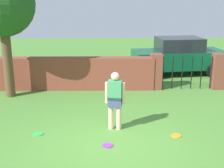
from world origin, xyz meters
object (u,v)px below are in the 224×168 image
Objects in this scene: tree at (2,6)px; person at (115,98)px; car at (178,56)px; frisbee_green at (38,134)px; frisbee_orange at (176,136)px; frisbee_purple at (108,145)px.

person is at bearing -37.74° from tree.
tree is 5.32m from person.
tree is at bearing -29.56° from person.
tree is at bearing -162.14° from car.
person reaches higher than frisbee_green.
frisbee_orange is at bearing -2.31° from frisbee_green.
frisbee_purple is at bearing -19.67° from frisbee_green.
frisbee_purple is at bearing -47.58° from tree.
frisbee_purple is (-3.31, -7.15, -0.85)m from car.
person is 1.34m from frisbee_purple.
tree reaches higher than frisbee_purple.
tree is at bearing 132.42° from frisbee_purple.
person is 0.37× the size of car.
car is (6.88, 3.24, -2.38)m from tree.
car reaches higher than person.
frisbee_purple is (-0.20, -0.99, -0.89)m from person.
frisbee_purple is (-1.81, -0.52, 0.00)m from frisbee_orange.
car is 16.23× the size of frisbee_purple.
car is 6.85m from frisbee_orange.
tree is 1.01× the size of car.
car is (3.11, 6.16, -0.04)m from person.
frisbee_orange is 3.67m from frisbee_green.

